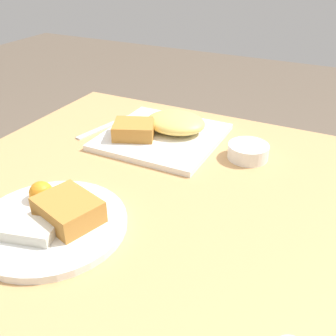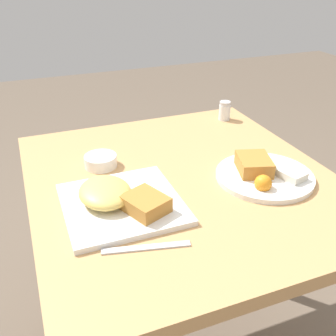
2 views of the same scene
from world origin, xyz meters
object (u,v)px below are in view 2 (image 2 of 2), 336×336
Objects in this scene: plate_square_near at (119,199)px; sauce_ramekin at (101,161)px; butter_knife at (146,248)px; plate_oval_far at (263,173)px; salt_shaker at (225,112)px.

sauce_ramekin is (-0.22, 0.01, -0.00)m from plate_square_near.
plate_oval_far is at bearing 34.93° from butter_knife.
butter_knife is at bearing 0.96° from sauce_ramekin.
salt_shaker is 0.37× the size of butter_knife.
salt_shaker is at bearing 110.82° from sauce_ramekin.
plate_oval_far is (0.01, 0.40, -0.01)m from plate_square_near.
plate_oval_far is 0.43m from salt_shaker.
salt_shaker is at bearing 128.85° from plate_square_near.
salt_shaker reaches higher than plate_square_near.
salt_shaker is 0.76m from butter_knife.
salt_shaker is (-0.19, 0.50, 0.01)m from sauce_ramekin.
plate_oval_far is at bearing -14.56° from salt_shaker.
plate_square_near is at bearing 107.11° from butter_knife.
plate_oval_far reaches higher than butter_knife.
plate_square_near is 0.40m from plate_oval_far.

